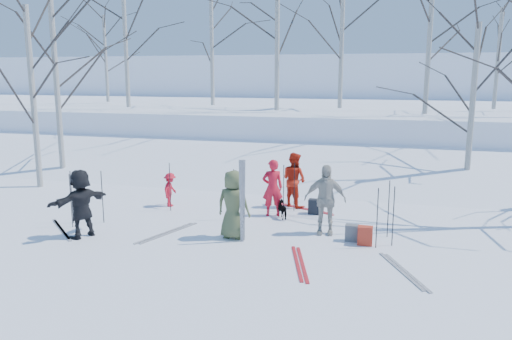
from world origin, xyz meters
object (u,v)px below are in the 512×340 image
(backpack_grey, at_px, (352,233))
(skier_olive_center, at_px, (233,205))
(skier_red_seated, at_px, (170,190))
(skier_grey_west, at_px, (81,203))
(skier_cream_east, at_px, (325,200))
(skier_redor_behind, at_px, (294,180))
(skier_red_north, at_px, (273,188))
(backpack_dark, at_px, (315,207))
(dog, at_px, (284,209))
(backpack_red, at_px, (365,236))

(backpack_grey, bearing_deg, skier_olive_center, -169.15)
(skier_red_seated, distance_m, skier_grey_west, 3.16)
(skier_olive_center, relative_size, skier_grey_west, 0.99)
(skier_olive_center, distance_m, backpack_grey, 2.77)
(skier_cream_east, distance_m, backpack_grey, 1.00)
(skier_redor_behind, relative_size, skier_cream_east, 0.94)
(skier_olive_center, relative_size, skier_red_north, 1.04)
(skier_olive_center, distance_m, backpack_dark, 2.98)
(backpack_grey, xyz_separation_m, backpack_dark, (-1.15, 2.00, 0.01))
(skier_olive_center, height_order, skier_cream_east, skier_cream_east)
(backpack_grey, bearing_deg, dog, 143.86)
(backpack_dark, bearing_deg, skier_cream_east, -73.59)
(skier_olive_center, bearing_deg, skier_red_seated, -35.86)
(backpack_grey, bearing_deg, skier_grey_west, -167.28)
(skier_red_north, xyz_separation_m, backpack_red, (2.53, -1.72, -0.55))
(skier_cream_east, distance_m, backpack_dark, 1.81)
(skier_cream_east, distance_m, backpack_red, 1.28)
(skier_cream_east, xyz_separation_m, backpack_red, (0.98, -0.55, -0.62))
(backpack_red, bearing_deg, skier_red_seated, 161.47)
(skier_olive_center, xyz_separation_m, skier_red_seated, (-2.60, 2.19, -0.31))
(skier_grey_west, bearing_deg, backpack_red, 124.34)
(backpack_red, bearing_deg, skier_red_north, 145.74)
(backpack_grey, bearing_deg, skier_redor_behind, 125.37)
(skier_red_north, height_order, skier_red_seated, skier_red_north)
(skier_cream_east, bearing_deg, skier_grey_west, -168.58)
(skier_grey_west, bearing_deg, skier_red_seated, -170.88)
(skier_red_north, xyz_separation_m, backpack_dark, (1.07, 0.46, -0.56))
(backpack_dark, bearing_deg, backpack_grey, -59.98)
(skier_cream_east, bearing_deg, skier_redor_behind, 111.29)
(skier_olive_center, xyz_separation_m, skier_cream_east, (1.98, 0.88, 0.04))
(skier_redor_behind, distance_m, backpack_dark, 1.10)
(backpack_grey, distance_m, backpack_dark, 2.31)
(skier_red_north, height_order, skier_redor_behind, skier_redor_behind)
(skier_red_seated, bearing_deg, skier_cream_east, -107.17)
(skier_red_seated, bearing_deg, backpack_red, -109.73)
(skier_cream_east, xyz_separation_m, backpack_grey, (0.67, -0.37, -0.64))
(backpack_grey, bearing_deg, backpack_dark, 120.02)
(skier_cream_east, relative_size, backpack_red, 3.96)
(skier_grey_west, bearing_deg, backpack_dark, 148.28)
(dog, xyz_separation_m, backpack_red, (2.18, -1.56, -0.02))
(backpack_red, bearing_deg, backpack_grey, 148.78)
(skier_grey_west, height_order, dog, skier_grey_west)
(skier_red_seated, relative_size, backpack_grey, 2.55)
(skier_redor_behind, xyz_separation_m, skier_red_seated, (-3.40, -0.94, -0.29))
(skier_cream_east, relative_size, backpack_grey, 4.38)
(backpack_dark, bearing_deg, dog, -139.29)
(dog, bearing_deg, backpack_red, 107.77)
(skier_cream_east, relative_size, dog, 3.01)
(backpack_grey, bearing_deg, skier_red_seated, 162.28)
(skier_red_seated, height_order, skier_grey_west, skier_grey_west)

